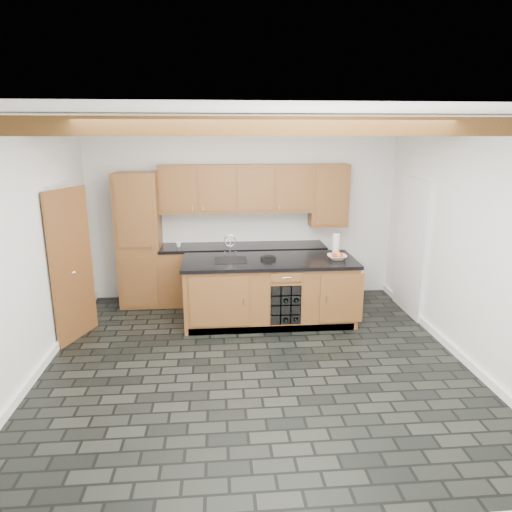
{
  "coord_description": "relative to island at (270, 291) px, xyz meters",
  "views": [
    {
      "loc": [
        -0.41,
        -4.92,
        2.62
      ],
      "look_at": [
        0.07,
        0.8,
        1.12
      ],
      "focal_mm": 32.0,
      "sensor_mm": 36.0,
      "label": 1
    }
  ],
  "objects": [
    {
      "name": "island",
      "position": [
        0.0,
        0.0,
        0.0
      ],
      "size": [
        2.48,
        0.96,
        0.93
      ],
      "color": "brown",
      "rests_on": "ground"
    },
    {
      "name": "room_shell",
      "position": [
        -0.39,
        -0.75,
        1.06
      ],
      "size": [
        5.01,
        5.0,
        5.0
      ],
      "color": "white",
      "rests_on": "ground"
    },
    {
      "name": "back_cabinetry",
      "position": [
        -0.68,
        0.95,
        0.51
      ],
      "size": [
        3.65,
        0.62,
        2.2
      ],
      "color": "brown",
      "rests_on": "ground"
    },
    {
      "name": "kitchen_scale",
      "position": [
        -0.02,
        -0.0,
        0.49
      ],
      "size": [
        0.21,
        0.14,
        0.06
      ],
      "rotation": [
        0.0,
        0.0,
        0.19
      ],
      "color": "black",
      "rests_on": "island"
    },
    {
      "name": "fruit_bowl",
      "position": [
        0.95,
        -0.07,
        0.5
      ],
      "size": [
        0.29,
        0.29,
        0.07
      ],
      "primitive_type": "imported",
      "rotation": [
        0.0,
        0.0,
        -0.05
      ],
      "color": "beige",
      "rests_on": "island"
    },
    {
      "name": "faucet",
      "position": [
        -0.56,
        0.05,
        0.5
      ],
      "size": [
        0.45,
        0.4,
        0.34
      ],
      "color": "black",
      "rests_on": "island"
    },
    {
      "name": "mug",
      "position": [
        -1.35,
        0.89,
        0.51
      ],
      "size": [
        0.09,
        0.09,
        0.08
      ],
      "primitive_type": "imported",
      "rotation": [
        0.0,
        0.0,
        -0.09
      ],
      "color": "white",
      "rests_on": "back_cabinetry"
    },
    {
      "name": "paper_towel",
      "position": [
        1.04,
        0.34,
        0.61
      ],
      "size": [
        0.11,
        0.11,
        0.28
      ],
      "primitive_type": "cylinder",
      "color": "white",
      "rests_on": "island"
    },
    {
      "name": "ground",
      "position": [
        -0.31,
        -1.28,
        -0.46
      ],
      "size": [
        5.0,
        5.0,
        0.0
      ],
      "primitive_type": "plane",
      "color": "black",
      "rests_on": "ground"
    },
    {
      "name": "fruit_cluster",
      "position": [
        0.95,
        -0.07,
        0.53
      ],
      "size": [
        0.16,
        0.17,
        0.07
      ],
      "color": "#A91630",
      "rests_on": "fruit_bowl"
    }
  ]
}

